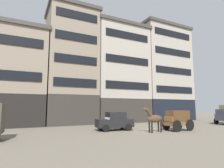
# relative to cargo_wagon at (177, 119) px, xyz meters

# --- Properties ---
(ground_plane) EXTENTS (120.00, 120.00, 0.00)m
(ground_plane) POSITION_rel_cargo_wagon_xyz_m (-2.64, 1.22, -1.15)
(ground_plane) COLOR slate
(building_far_left) EXTENTS (8.33, 6.68, 12.43)m
(building_far_left) POSITION_rel_cargo_wagon_xyz_m (-15.39, 12.39, 5.11)
(building_far_left) COLOR black
(building_far_left) RESTS_ON ground_plane
(building_center_left) EXTENTS (7.25, 6.68, 16.68)m
(building_center_left) POSITION_rel_cargo_wagon_xyz_m (-7.95, 12.39, 7.24)
(building_center_left) COLOR #38332D
(building_center_left) RESTS_ON ground_plane
(building_center_right) EXTENTS (9.26, 6.68, 15.62)m
(building_center_right) POSITION_rel_cargo_wagon_xyz_m (-0.04, 12.39, 6.70)
(building_center_right) COLOR #38332D
(building_center_right) RESTS_ON ground_plane
(building_far_right) EXTENTS (10.05, 6.68, 17.27)m
(building_far_right) POSITION_rel_cargo_wagon_xyz_m (9.26, 12.39, 7.53)
(building_far_right) COLOR black
(building_far_right) RESTS_ON ground_plane
(cargo_wagon) EXTENTS (2.95, 1.60, 1.98)m
(cargo_wagon) POSITION_rel_cargo_wagon_xyz_m (0.00, 0.00, 0.00)
(cargo_wagon) COLOR brown
(cargo_wagon) RESTS_ON ground_plane
(draft_horse) EXTENTS (2.35, 0.66, 2.30)m
(draft_horse) POSITION_rel_cargo_wagon_xyz_m (-2.95, -0.00, 0.12)
(draft_horse) COLOR #513823
(draft_horse) RESTS_ON ground_plane
(sedan_dark) EXTENTS (3.83, 2.14, 1.83)m
(sedan_dark) POSITION_rel_cargo_wagon_xyz_m (-5.55, 3.02, -0.23)
(sedan_dark) COLOR black
(sedan_dark) RESTS_ON ground_plane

